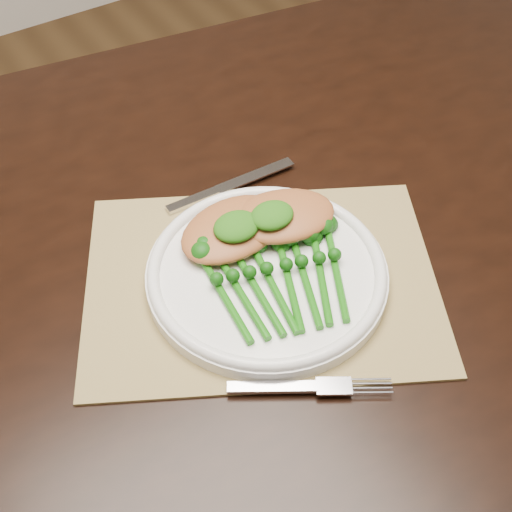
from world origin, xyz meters
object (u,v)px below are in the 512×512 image
dining_table (223,386)px  broccolini_bundle (281,285)px  placemat (261,281)px  dinner_plate (267,272)px  chicken_fillet_left (232,229)px

dining_table → broccolini_bundle: (0.01, -0.14, 0.40)m
placemat → dinner_plate: 0.02m
chicken_fillet_left → dinner_plate: bearing=-93.9°
dining_table → chicken_fillet_left: (0.00, -0.04, 0.41)m
dining_table → chicken_fillet_left: bearing=-75.0°
placemat → chicken_fillet_left: chicken_fillet_left is taller
dining_table → dinner_plate: 0.40m
placemat → broccolini_bundle: (0.01, -0.03, 0.02)m
dining_table → placemat: 0.39m
dining_table → placemat: (0.00, -0.11, 0.37)m
placemat → chicken_fillet_left: bearing=118.0°
broccolini_bundle → dining_table: bearing=111.5°
dining_table → chicken_fillet_left: chicken_fillet_left is taller
placemat → broccolini_bundle: bearing=-52.3°
dining_table → chicken_fillet_left: size_ratio=12.55×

